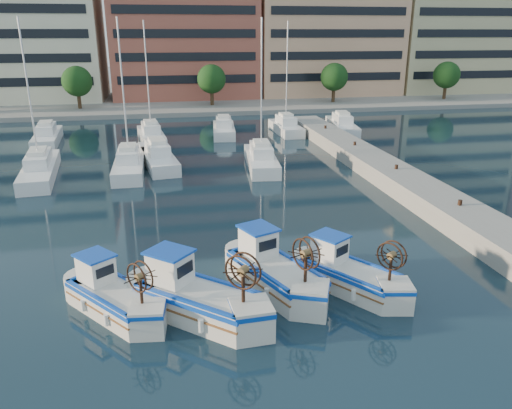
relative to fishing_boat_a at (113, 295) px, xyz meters
The scene contains 8 objects.
ground 5.64m from the fishing_boat_a, ahead, with size 300.00×300.00×0.00m, color #182F40.
quay 20.24m from the fishing_boat_a, 23.31° to the left, with size 3.00×60.00×1.20m, color gray.
waterfront 67.51m from the fishing_boat_a, 77.17° to the left, with size 180.00×40.00×25.60m.
yacht_marina 27.31m from the fishing_boat_a, 85.31° to the left, with size 39.10×23.00×11.50m.
fishing_boat_a is the anchor object (origin of this frame).
fishing_boat_b 3.28m from the fishing_boat_a, 16.35° to the right, with size 5.02×4.79×3.19m.
fishing_boat_c 6.62m from the fishing_boat_a, ahead, with size 3.71×5.16×3.11m.
fishing_boat_d 9.71m from the fishing_boat_a, ahead, with size 3.92×4.57×2.81m.
Camera 1 is at (-3.33, -17.98, 10.49)m, focal length 35.00 mm.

